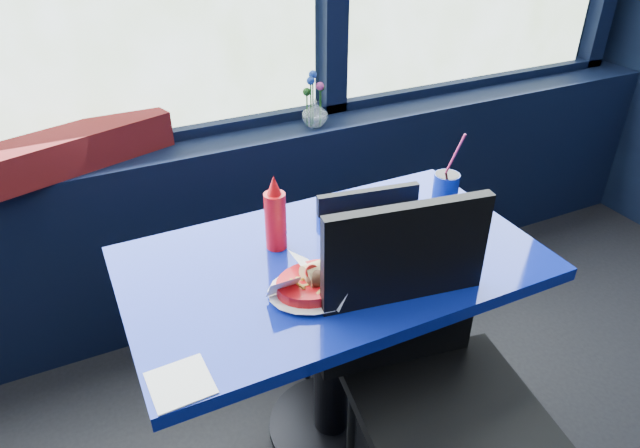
{
  "coord_description": "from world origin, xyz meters",
  "views": [
    {
      "loc": [
        -0.33,
        0.8,
        1.71
      ],
      "look_at": [
        0.25,
        1.98,
        0.89
      ],
      "focal_mm": 32.0,
      "sensor_mm": 36.0,
      "label": 1
    }
  ],
  "objects": [
    {
      "name": "napkin",
      "position": [
        -0.22,
        1.72,
        0.75
      ],
      "size": [
        0.14,
        0.14,
        0.0
      ],
      "primitive_type": "cube",
      "rotation": [
        0.0,
        0.0,
        0.04
      ],
      "color": "white",
      "rests_on": "near_table"
    },
    {
      "name": "food_basket",
      "position": [
        0.19,
        1.88,
        0.78
      ],
      "size": [
        0.29,
        0.29,
        0.09
      ],
      "rotation": [
        0.0,
        0.0,
        -0.34
      ],
      "color": "red",
      "rests_on": "near_table"
    },
    {
      "name": "window_sill",
      "position": [
        0.0,
        2.87,
        0.4
      ],
      "size": [
        5.0,
        0.26,
        0.8
      ],
      "primitive_type": "cube",
      "color": "black",
      "rests_on": "ground"
    },
    {
      "name": "near_table",
      "position": [
        0.3,
        2.0,
        0.57
      ],
      "size": [
        1.2,
        0.7,
        0.75
      ],
      "color": "black",
      "rests_on": "ground"
    },
    {
      "name": "planter_box",
      "position": [
        -0.28,
        2.86,
        0.87
      ],
      "size": [
        0.68,
        0.37,
        0.13
      ],
      "primitive_type": "cube",
      "rotation": [
        0.0,
        0.0,
        0.32
      ],
      "color": "maroon",
      "rests_on": "window_sill"
    },
    {
      "name": "ketchup_bottle",
      "position": [
        0.17,
        2.13,
        0.85
      ],
      "size": [
        0.06,
        0.06,
        0.24
      ],
      "color": "red",
      "rests_on": "near_table"
    },
    {
      "name": "flower_vase",
      "position": [
        0.63,
        2.82,
        0.87
      ],
      "size": [
        0.13,
        0.13,
        0.23
      ],
      "rotation": [
        0.0,
        0.0,
        -0.21
      ],
      "color": "silver",
      "rests_on": "window_sill"
    },
    {
      "name": "chair_near_front",
      "position": [
        0.4,
        1.63,
        0.59
      ],
      "size": [
        0.53,
        0.54,
        1.03
      ],
      "rotation": [
        0.0,
        0.0,
        -0.16
      ],
      "color": "black",
      "rests_on": "ground"
    },
    {
      "name": "soda_cup",
      "position": [
        0.75,
        2.09,
        0.82
      ],
      "size": [
        0.08,
        0.08,
        0.28
      ],
      "rotation": [
        0.0,
        0.0,
        -0.08
      ],
      "color": "navy",
      "rests_on": "near_table"
    },
    {
      "name": "chair_near_back",
      "position": [
        0.52,
        2.31,
        0.47
      ],
      "size": [
        0.43,
        0.43,
        0.82
      ],
      "rotation": [
        0.0,
        0.0,
        2.98
      ],
      "color": "black",
      "rests_on": "ground"
    }
  ]
}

